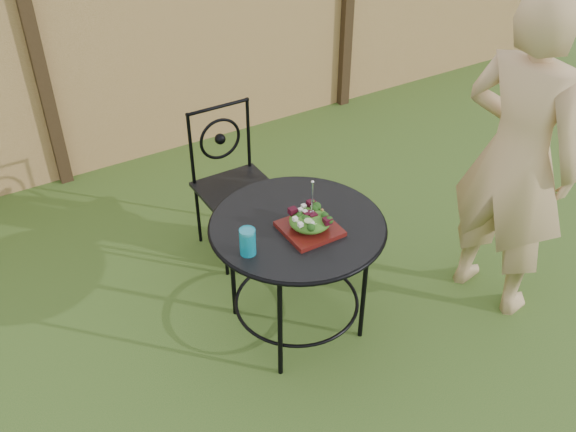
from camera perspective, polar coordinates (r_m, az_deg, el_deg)
The scene contains 9 objects.
ground at distance 4.07m, azimuth 7.25°, elevation -5.71°, with size 60.00×60.00×0.00m, color #244A17.
fence at distance 5.22m, azimuth -7.16°, elevation 16.29°, with size 8.00×0.12×1.90m.
patio_table at distance 3.37m, azimuth 0.83°, elevation -2.55°, with size 0.92×0.92×0.72m.
patio_chair at distance 4.05m, azimuth -4.90°, elevation 3.25°, with size 0.46×0.46×0.95m.
diner at distance 3.62m, azimuth 19.64°, elevation 4.80°, with size 0.68×0.45×1.87m, color tan.
salad_plate at distance 3.23m, azimuth 1.94°, elevation -1.14°, with size 0.27×0.27×0.02m, color #4B150A.
salad at distance 3.20m, azimuth 1.96°, elevation -0.40°, with size 0.21×0.21×0.08m, color #235614.
fork at distance 3.13m, azimuth 2.16°, elevation 1.58°, with size 0.01×0.01×0.18m, color silver.
drinking_glass at distance 3.06m, azimuth -3.61°, elevation -2.30°, with size 0.08×0.08×0.14m, color #0E8BA8.
Camera 1 is at (-1.99, -2.31, 2.69)m, focal length 40.00 mm.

